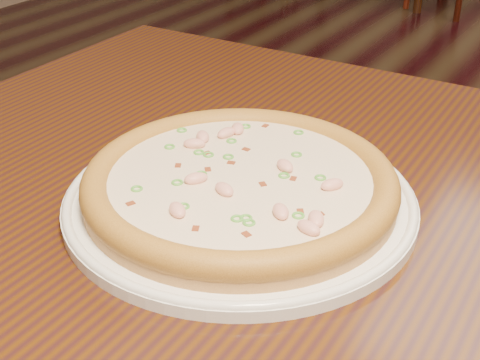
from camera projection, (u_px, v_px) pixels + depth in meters
The scene contains 3 objects.
hero_table at pixel (361, 294), 0.71m from camera, with size 1.20×0.80×0.75m.
plate at pixel (240, 198), 0.67m from camera, with size 0.35×0.35×0.02m.
pizza at pixel (240, 183), 0.67m from camera, with size 0.32×0.32×0.03m.
Camera 1 is at (-0.11, -0.99, 1.11)m, focal length 50.00 mm.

